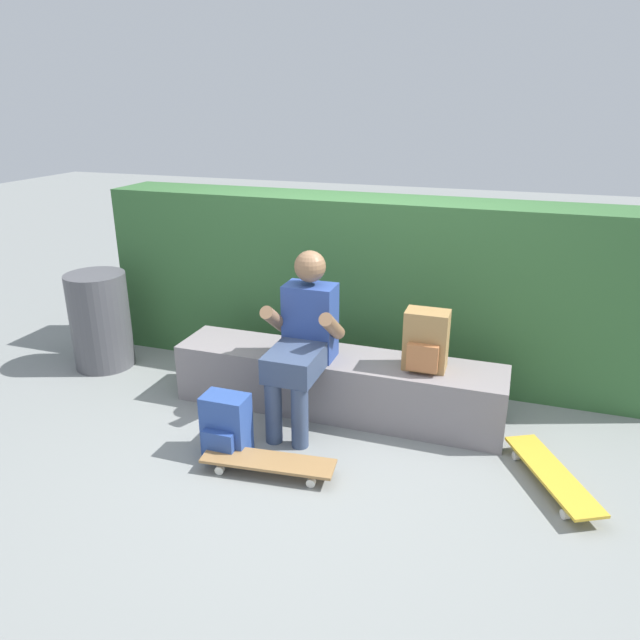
# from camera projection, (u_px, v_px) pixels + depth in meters

# --- Properties ---
(ground_plane) EXTENTS (24.00, 24.00, 0.00)m
(ground_plane) POSITION_uv_depth(u_px,v_px,m) (319.00, 437.00, 3.93)
(ground_plane) COLOR gray
(bench_main) EXTENTS (2.32, 0.46, 0.42)m
(bench_main) POSITION_uv_depth(u_px,v_px,m) (337.00, 383.00, 4.20)
(bench_main) COLOR gray
(bench_main) RESTS_ON ground
(person_skater) EXTENTS (0.49, 0.62, 1.17)m
(person_skater) POSITION_uv_depth(u_px,v_px,m) (303.00, 337.00, 3.92)
(person_skater) COLOR #2D4793
(person_skater) RESTS_ON ground
(skateboard_near_person) EXTENTS (0.82, 0.28, 0.09)m
(skateboard_near_person) POSITION_uv_depth(u_px,v_px,m) (268.00, 462.00, 3.52)
(skateboard_near_person) COLOR olive
(skateboard_near_person) RESTS_ON ground
(skateboard_beside_bench) EXTENTS (0.55, 0.80, 0.09)m
(skateboard_beside_bench) POSITION_uv_depth(u_px,v_px,m) (552.00, 474.00, 3.41)
(skateboard_beside_bench) COLOR gold
(skateboard_beside_bench) RESTS_ON ground
(backpack_on_bench) EXTENTS (0.28, 0.23, 0.40)m
(backpack_on_bench) POSITION_uv_depth(u_px,v_px,m) (426.00, 341.00, 3.86)
(backpack_on_bench) COLOR #A37A47
(backpack_on_bench) RESTS_ON bench_main
(backpack_on_ground) EXTENTS (0.28, 0.23, 0.40)m
(backpack_on_ground) POSITION_uv_depth(u_px,v_px,m) (226.00, 426.00, 3.68)
(backpack_on_ground) COLOR #2D4C99
(backpack_on_ground) RESTS_ON ground
(hedge_row) EXTENTS (4.37, 0.53, 1.39)m
(hedge_row) POSITION_uv_depth(u_px,v_px,m) (372.00, 286.00, 4.74)
(hedge_row) COLOR #336132
(hedge_row) RESTS_ON ground
(trash_bin) EXTENTS (0.48, 0.48, 0.79)m
(trash_bin) POSITION_uv_depth(u_px,v_px,m) (100.00, 320.00, 4.86)
(trash_bin) COLOR #4C4C51
(trash_bin) RESTS_ON ground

